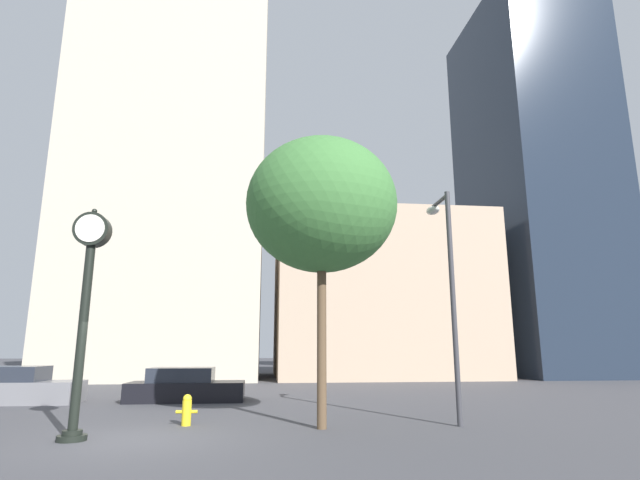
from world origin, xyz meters
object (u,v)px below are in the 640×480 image
Objects in this scene: fire_hydrant_far at (187,410)px; car_grey at (10,388)px; car_black at (185,387)px; bare_tree at (322,206)px; street_lamp_right at (446,267)px; street_clock at (86,292)px.

car_grey is at bearing 139.32° from fire_hydrant_far.
car_black is 9.81m from bare_tree.
fire_hydrant_far is 6.33m from bare_tree.
fire_hydrant_far is (7.10, -6.10, -0.15)m from car_grey.
fire_hydrant_far is 0.12× the size of street_lamp_right.
bare_tree reaches higher than street_lamp_right.
street_lamp_right is at bearing -4.39° from fire_hydrant_far.
bare_tree is at bearing -58.64° from car_black.
street_lamp_right is (9.01, 1.38, 0.97)m from street_clock.
bare_tree reaches higher than car_grey.
car_black is at bearing 121.15° from bare_tree.
street_lamp_right is (14.00, -6.63, 3.59)m from car_grey.
car_grey is 15.90m from street_lamp_right.
bare_tree reaches higher than car_black.
bare_tree is (5.48, 0.99, 2.51)m from street_clock.
street_clock is at bearing -171.31° from street_lamp_right.
car_grey is at bearing 121.93° from street_clock.
fire_hydrant_far is (2.11, 1.91, -2.77)m from street_clock.
car_black is at bearing 98.61° from fire_hydrant_far.
street_clock reaches higher than car_black.
car_grey reaches higher than car_black.
street_clock is at bearing -57.67° from car_grey.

